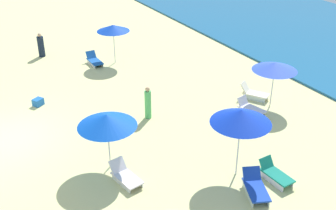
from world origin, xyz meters
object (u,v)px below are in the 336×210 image
object	(u,v)px
lounge_chair_3_1	(250,108)
umbrella_4	(113,28)
lounge_chair_4_0	(94,61)
beachgoer_1	(41,46)
lounge_chair_3_0	(254,93)
lounge_chair_0_0	(125,176)
umbrella_3	(275,66)
lounge_chair_2_1	(255,188)
umbrella_0	(107,120)
lounge_chair_2_0	(275,174)
beachgoer_2	(148,103)
cooler_box_0	(38,102)
umbrella_2	(241,116)

from	to	relation	value
lounge_chair_3_1	umbrella_4	distance (m)	9.77
lounge_chair_4_0	beachgoer_1	xyz separation A→B (m)	(-2.87, -2.42, 0.46)
lounge_chair_3_0	lounge_chair_3_1	bearing A→B (deg)	-166.84
lounge_chair_0_0	umbrella_3	bearing A→B (deg)	2.83
lounge_chair_2_1	umbrella_0	bearing A→B (deg)	156.68
umbrella_0	lounge_chair_3_0	bearing A→B (deg)	102.54
lounge_chair_2_0	beachgoer_1	size ratio (longest dim) A/B	0.91
beachgoer_1	lounge_chair_2_1	bearing A→B (deg)	-46.37
umbrella_0	beachgoer_2	distance (m)	4.26
lounge_chair_0_0	beachgoer_2	bearing A→B (deg)	42.99
beachgoer_1	lounge_chair_4_0	bearing A→B (deg)	-16.57
lounge_chair_3_0	lounge_chair_4_0	size ratio (longest dim) A/B	1.02
umbrella_0	umbrella_3	world-z (taller)	umbrella_0
lounge_chair_2_0	lounge_chair_4_0	distance (m)	13.99
lounge_chair_4_0	beachgoer_1	world-z (taller)	beachgoer_1
lounge_chair_0_0	umbrella_4	world-z (taller)	umbrella_4
beachgoer_1	umbrella_4	bearing A→B (deg)	-8.44
umbrella_3	cooler_box_0	xyz separation A→B (m)	(-5.56, -9.95, -1.89)
umbrella_3	beachgoer_1	distance (m)	14.64
umbrella_0	beachgoer_2	world-z (taller)	umbrella_0
umbrella_0	beachgoer_2	size ratio (longest dim) A/B	1.46
lounge_chair_2_0	lounge_chair_2_1	xyz separation A→B (m)	(0.26, -1.14, 0.01)
lounge_chair_0_0	lounge_chair_4_0	world-z (taller)	lounge_chair_0_0
lounge_chair_0_0	lounge_chair_3_0	size ratio (longest dim) A/B	1.00
lounge_chair_4_0	lounge_chair_3_0	bearing A→B (deg)	-57.75
lounge_chair_0_0	lounge_chair_2_1	xyz separation A→B (m)	(2.87, 3.67, 0.05)
lounge_chair_0_0	beachgoer_1	size ratio (longest dim) A/B	0.99
umbrella_0	beachgoer_2	xyz separation A→B (m)	(-2.72, 3.00, -1.31)
lounge_chair_2_0	lounge_chair_4_0	bearing A→B (deg)	94.47
umbrella_4	lounge_chair_3_0	bearing A→B (deg)	28.25
beachgoer_2	umbrella_2	bearing A→B (deg)	51.57
lounge_chair_3_1	cooler_box_0	world-z (taller)	lounge_chair_3_1
lounge_chair_2_0	cooler_box_0	bearing A→B (deg)	117.97
umbrella_2	cooler_box_0	size ratio (longest dim) A/B	5.86
umbrella_0	beachgoer_1	bearing A→B (deg)	176.96
lounge_chair_2_1	beachgoer_2	bearing A→B (deg)	119.77
lounge_chair_2_0	lounge_chair_2_1	size ratio (longest dim) A/B	0.86
lounge_chair_3_1	umbrella_4	bearing A→B (deg)	95.82
lounge_chair_0_0	umbrella_2	world-z (taller)	umbrella_2
lounge_chair_2_0	lounge_chair_3_0	xyz separation A→B (m)	(-5.61, 3.61, 0.02)
lounge_chair_3_1	lounge_chair_4_0	distance (m)	10.36
umbrella_4	lounge_chair_2_1	bearing A→B (deg)	-2.08
lounge_chair_0_0	umbrella_4	bearing A→B (deg)	58.86
lounge_chair_3_0	umbrella_2	bearing A→B (deg)	-167.24
lounge_chair_3_1	cooler_box_0	bearing A→B (deg)	133.25
umbrella_2	umbrella_3	bearing A→B (deg)	126.71
umbrella_0	lounge_chair_2_0	bearing A→B (deg)	53.12
lounge_chair_2_0	lounge_chair_3_0	distance (m)	6.67
lounge_chair_2_0	umbrella_3	xyz separation A→B (m)	(-4.61, 3.83, 1.80)
umbrella_0	lounge_chair_4_0	size ratio (longest dim) A/B	1.55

